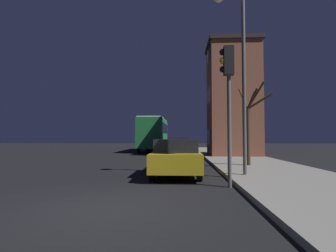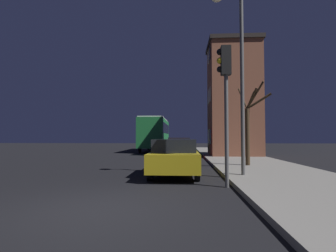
# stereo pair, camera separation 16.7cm
# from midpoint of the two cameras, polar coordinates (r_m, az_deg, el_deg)

# --- Properties ---
(ground_plane) EXTENTS (120.00, 120.00, 0.00)m
(ground_plane) POSITION_cam_midpoint_polar(r_m,az_deg,el_deg) (5.94, -14.97, -17.12)
(ground_plane) COLOR black
(brick_building) EXTENTS (3.91, 3.94, 8.76)m
(brick_building) POSITION_cam_midpoint_polar(r_m,az_deg,el_deg) (21.13, 13.67, 5.88)
(brick_building) COLOR brown
(brick_building) RESTS_ON sidewalk
(streetlamp) EXTENTS (1.21, 0.48, 6.95)m
(streetlamp) POSITION_cam_midpoint_polar(r_m,az_deg,el_deg) (10.55, 13.34, 17.64)
(streetlamp) COLOR #4C4C4C
(streetlamp) RESTS_ON sidewalk
(traffic_light) EXTENTS (0.43, 0.24, 4.31)m
(traffic_light) POSITION_cam_midpoint_polar(r_m,az_deg,el_deg) (8.30, 12.32, 8.61)
(traffic_light) COLOR #4C4C4C
(traffic_light) RESTS_ON ground
(bare_tree) EXTENTS (1.40, 1.46, 4.00)m
(bare_tree) POSITION_cam_midpoint_polar(r_m,az_deg,el_deg) (13.45, 17.03, 0.20)
(bare_tree) COLOR #382819
(bare_tree) RESTS_ON sidewalk
(bus) EXTENTS (2.46, 9.65, 3.49)m
(bus) POSITION_cam_midpoint_polar(r_m,az_deg,el_deg) (28.64, -3.25, -1.31)
(bus) COLOR #1E6B33
(bus) RESTS_ON ground
(car_near_lane) EXTENTS (1.81, 4.54, 1.43)m
(car_near_lane) POSITION_cam_midpoint_polar(r_m,az_deg,el_deg) (10.57, 1.38, -6.58)
(car_near_lane) COLOR olive
(car_near_lane) RESTS_ON ground
(car_mid_lane) EXTENTS (1.78, 4.14, 1.48)m
(car_mid_lane) POSITION_cam_midpoint_polar(r_m,az_deg,el_deg) (19.72, 2.13, -4.65)
(car_mid_lane) COLOR #B21E19
(car_mid_lane) RESTS_ON ground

